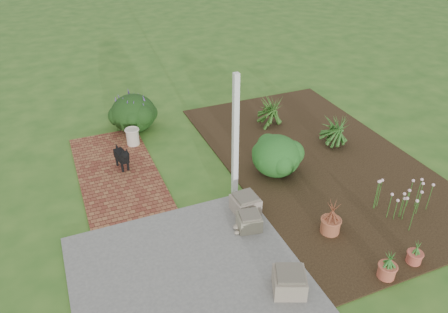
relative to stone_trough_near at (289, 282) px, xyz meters
name	(u,v)px	position (x,y,z in m)	size (l,w,h in m)	color
ground	(222,199)	(-0.04, 2.48, -0.20)	(80.00, 80.00, 0.00)	#2A581B
concrete_patio	(191,281)	(-1.29, 0.73, -0.18)	(3.50, 3.50, 0.04)	#5F5F5D
brick_path	(117,171)	(-1.74, 4.23, -0.18)	(1.60, 3.50, 0.04)	brown
garden_bed	(318,160)	(2.46, 2.98, -0.18)	(4.00, 7.00, 0.03)	black
veranda_post	(235,138)	(0.26, 2.58, 1.05)	(0.10, 0.10, 2.50)	white
stone_trough_near	(289,282)	(0.00, 0.00, 0.00)	(0.47, 0.47, 0.31)	#776F5B
stone_trough_mid	(249,222)	(0.06, 1.50, -0.03)	(0.39, 0.39, 0.26)	#706C57
stone_trough_far	(245,204)	(0.19, 1.94, 0.00)	(0.46, 0.46, 0.30)	gray
black_dog	(122,156)	(-1.59, 4.23, 0.16)	(0.27, 0.61, 0.53)	black
cream_ceramic_urn	(133,137)	(-1.17, 5.20, 0.04)	(0.29, 0.29, 0.39)	beige
evergreen_shrub	(276,155)	(1.33, 2.88, 0.26)	(1.01, 1.01, 0.86)	#184214
agapanthus_clump_back	(336,128)	(3.16, 3.41, 0.26)	(0.95, 0.95, 0.85)	#123F16
agapanthus_clump_front	(270,109)	(2.24, 4.88, 0.27)	(0.98, 0.98, 0.87)	#1B420C
pink_flower_patch	(406,197)	(2.88, 0.81, 0.16)	(1.03, 1.03, 0.66)	#113D0F
terracotta_pot_bronze	(330,226)	(1.32, 0.87, -0.03)	(0.33, 0.33, 0.27)	#9E5435
terracotta_pot_small_left	(414,257)	(2.14, -0.26, -0.07)	(0.23, 0.23, 0.19)	#B44D3C
terracotta_pot_small_right	(387,271)	(1.52, -0.34, -0.05)	(0.27, 0.27, 0.23)	#B2533C
purple_flowering_bush	(133,112)	(-0.95, 6.00, 0.27)	(1.10, 1.10, 0.93)	black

